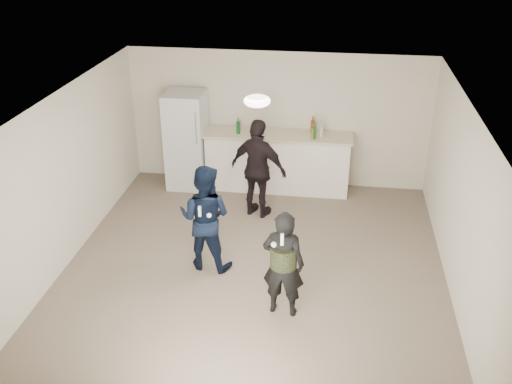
# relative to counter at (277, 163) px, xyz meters

# --- Properties ---
(floor) EXTENTS (6.00, 6.00, 0.00)m
(floor) POSITION_rel_counter_xyz_m (-0.04, -2.67, -0.53)
(floor) COLOR #6B5B4C
(floor) RESTS_ON ground
(ceiling) EXTENTS (6.00, 6.00, 0.00)m
(ceiling) POSITION_rel_counter_xyz_m (-0.04, -2.67, 1.98)
(ceiling) COLOR silver
(ceiling) RESTS_ON wall_back
(wall_back) EXTENTS (6.00, 0.00, 6.00)m
(wall_back) POSITION_rel_counter_xyz_m (-0.04, 0.33, 0.72)
(wall_back) COLOR beige
(wall_back) RESTS_ON floor
(wall_front) EXTENTS (6.00, 0.00, 6.00)m
(wall_front) POSITION_rel_counter_xyz_m (-0.04, -5.67, 0.72)
(wall_front) COLOR beige
(wall_front) RESTS_ON floor
(wall_left) EXTENTS (0.00, 6.00, 6.00)m
(wall_left) POSITION_rel_counter_xyz_m (-2.79, -2.67, 0.72)
(wall_left) COLOR beige
(wall_left) RESTS_ON floor
(wall_right) EXTENTS (0.00, 6.00, 6.00)m
(wall_right) POSITION_rel_counter_xyz_m (2.71, -2.67, 0.72)
(wall_right) COLOR beige
(wall_right) RESTS_ON floor
(counter) EXTENTS (2.60, 0.56, 1.05)m
(counter) POSITION_rel_counter_xyz_m (0.00, 0.00, 0.00)
(counter) COLOR white
(counter) RESTS_ON floor
(counter_top) EXTENTS (2.68, 0.64, 0.04)m
(counter_top) POSITION_rel_counter_xyz_m (0.00, 0.00, 0.55)
(counter_top) COLOR beige
(counter_top) RESTS_ON counter
(fridge) EXTENTS (0.70, 0.70, 1.80)m
(fridge) POSITION_rel_counter_xyz_m (-1.68, -0.07, 0.38)
(fridge) COLOR silver
(fridge) RESTS_ON floor
(fridge_handle) EXTENTS (0.02, 0.02, 0.60)m
(fridge_handle) POSITION_rel_counter_xyz_m (-1.40, -0.44, 0.78)
(fridge_handle) COLOR silver
(fridge_handle) RESTS_ON fridge
(ceiling_dome) EXTENTS (0.36, 0.36, 0.16)m
(ceiling_dome) POSITION_rel_counter_xyz_m (-0.04, -2.37, 1.93)
(ceiling_dome) COLOR white
(ceiling_dome) RESTS_ON ceiling
(shaker) EXTENTS (0.08, 0.08, 0.17)m
(shaker) POSITION_rel_counter_xyz_m (-0.73, 0.14, 0.65)
(shaker) COLOR #B8B7BC
(shaker) RESTS_ON counter_top
(man) EXTENTS (0.85, 0.71, 1.59)m
(man) POSITION_rel_counter_xyz_m (-0.74, -2.68, 0.27)
(man) COLOR #0D1D39
(man) RESTS_ON floor
(woman) EXTENTS (0.58, 0.41, 1.48)m
(woman) POSITION_rel_counter_xyz_m (0.47, -3.60, 0.21)
(woman) COLOR black
(woman) RESTS_ON floor
(camo_shorts) EXTENTS (0.34, 0.34, 0.28)m
(camo_shorts) POSITION_rel_counter_xyz_m (0.47, -3.60, 0.32)
(camo_shorts) COLOR #2F3B1A
(camo_shorts) RESTS_ON woman
(spectator) EXTENTS (1.09, 0.75, 1.71)m
(spectator) POSITION_rel_counter_xyz_m (-0.21, -1.05, 0.33)
(spectator) COLOR black
(spectator) RESTS_ON floor
(remote_man) EXTENTS (0.04, 0.04, 0.15)m
(remote_man) POSITION_rel_counter_xyz_m (-0.74, -2.96, 0.53)
(remote_man) COLOR white
(remote_man) RESTS_ON man
(nunchuk_man) EXTENTS (0.07, 0.07, 0.07)m
(nunchuk_man) POSITION_rel_counter_xyz_m (-0.62, -2.93, 0.45)
(nunchuk_man) COLOR white
(nunchuk_man) RESTS_ON man
(remote_woman) EXTENTS (0.04, 0.04, 0.15)m
(remote_woman) POSITION_rel_counter_xyz_m (0.47, -3.85, 0.72)
(remote_woman) COLOR white
(remote_woman) RESTS_ON woman
(nunchuk_woman) EXTENTS (0.07, 0.07, 0.07)m
(nunchuk_woman) POSITION_rel_counter_xyz_m (0.37, -3.82, 0.62)
(nunchuk_woman) COLOR silver
(nunchuk_woman) RESTS_ON woman
(bottle_cluster) EXTENTS (1.55, 0.37, 0.24)m
(bottle_cluster) POSITION_rel_counter_xyz_m (0.37, -0.03, 0.67)
(bottle_cluster) COLOR silver
(bottle_cluster) RESTS_ON counter_top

